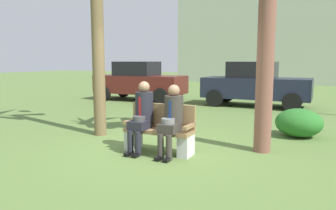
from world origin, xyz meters
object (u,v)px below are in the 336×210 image
at_px(park_bench, 160,131).
at_px(parked_car_far, 255,84).
at_px(parked_car_near, 139,81).
at_px(building_backdrop, 272,12).
at_px(seated_man_right, 172,117).
at_px(shrub_near_bench, 299,123).
at_px(seated_man_left, 142,113).

distance_m(park_bench, parked_car_far, 7.12).
xyz_separation_m(parked_car_near, parked_car_far, (4.90, 0.24, 0.00)).
height_order(parked_car_far, building_backdrop, building_backdrop).
height_order(seated_man_right, parked_car_near, parked_car_near).
bearing_deg(parked_car_near, building_backdrop, 78.96).
relative_size(park_bench, seated_man_right, 1.01).
bearing_deg(parked_car_near, shrub_near_bench, -33.10).
bearing_deg(seated_man_left, parked_car_far, 84.27).
xyz_separation_m(park_bench, building_backdrop, (-1.39, 22.75, 5.25)).
relative_size(seated_man_left, seated_man_right, 1.03).
bearing_deg(seated_man_left, parked_car_near, 120.91).
height_order(park_bench, building_backdrop, building_backdrop).
distance_m(seated_man_right, shrub_near_bench, 3.26).
distance_m(park_bench, parked_car_near, 8.21).
xyz_separation_m(seated_man_left, building_backdrop, (-1.07, 22.88, 4.90)).
height_order(park_bench, seated_man_left, seated_man_left).
distance_m(shrub_near_bench, parked_car_far, 5.03).
height_order(seated_man_left, parked_car_near, parked_car_near).
bearing_deg(building_backdrop, park_bench, -86.51).
distance_m(park_bench, building_backdrop, 23.39).
height_order(shrub_near_bench, parked_car_far, parked_car_far).
xyz_separation_m(park_bench, parked_car_far, (0.41, 7.09, 0.44)).
bearing_deg(parked_car_near, park_bench, -56.77).
distance_m(park_bench, shrub_near_bench, 3.34).
bearing_deg(park_bench, parked_car_far, 86.69).
bearing_deg(building_backdrop, parked_car_far, -83.45).
bearing_deg(park_bench, seated_man_right, -22.63).
xyz_separation_m(shrub_near_bench, building_backdrop, (-3.65, 20.31, 5.32)).
distance_m(seated_man_right, building_backdrop, 23.46).
height_order(seated_man_right, shrub_near_bench, seated_man_right).
relative_size(seated_man_right, shrub_near_bench, 1.25).
height_order(seated_man_left, parked_car_far, parked_car_far).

